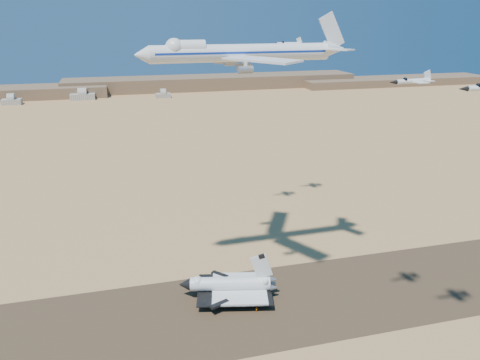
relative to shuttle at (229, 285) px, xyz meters
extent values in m
plane|color=tan|center=(-15.86, -8.92, -4.77)|extent=(1200.00, 1200.00, 0.00)
cube|color=#493724|center=(-15.86, -8.92, -4.74)|extent=(600.00, 50.00, 0.06)
cube|color=olive|center=(104.14, 531.08, 4.23)|extent=(420.00, 60.00, 18.00)
cube|color=olive|center=(384.14, 501.08, 0.73)|extent=(300.00, 60.00, 11.00)
cube|color=#B5B2A0|center=(-155.86, 461.08, -1.52)|extent=(22.00, 14.00, 6.50)
cube|color=#B5B2A0|center=(-75.86, 476.08, -1.02)|extent=(30.00, 15.00, 7.50)
cube|color=#B5B2A0|center=(24.14, 466.08, -2.02)|extent=(19.00, 12.50, 5.50)
cylinder|color=silver|center=(0.08, -0.02, 0.67)|extent=(29.40, 11.43, 5.08)
cone|color=black|center=(-16.00, 3.67, 0.67)|extent=(5.05, 5.61, 4.82)
sphere|color=silver|center=(-11.41, 2.62, 1.40)|extent=(4.71, 4.71, 4.71)
cube|color=silver|center=(3.61, -0.83, -1.41)|extent=(24.30, 25.66, 0.82)
cube|color=black|center=(1.84, -0.42, -1.82)|extent=(31.37, 27.28, 0.45)
cube|color=silver|center=(11.56, -2.65, 7.74)|extent=(8.33, 2.50, 10.44)
cylinder|color=gray|center=(-11.41, 2.62, -3.32)|extent=(0.33, 0.33, 2.90)
cylinder|color=black|center=(-11.41, 2.62, -4.27)|extent=(1.06, 0.62, 1.00)
cylinder|color=gray|center=(4.37, -5.65, -3.32)|extent=(0.33, 0.33, 2.90)
cylinder|color=black|center=(4.37, -5.65, -4.27)|extent=(1.06, 0.62, 1.00)
cylinder|color=gray|center=(6.39, 3.18, -3.32)|extent=(0.33, 0.33, 2.90)
cylinder|color=black|center=(6.39, 3.18, -4.27)|extent=(1.06, 0.62, 1.00)
cylinder|color=white|center=(7.92, 11.84, 82.46)|extent=(62.59, 7.28, 5.88)
cone|color=white|center=(-25.60, 11.09, 82.46)|extent=(4.72, 5.98, 5.88)
sphere|color=white|center=(-15.04, 11.33, 84.57)|extent=(6.06, 6.06, 6.06)
cube|color=white|center=(10.09, -2.81, 81.36)|extent=(20.69, 28.08, 0.64)
cube|color=white|center=(9.43, 26.58, 81.36)|extent=(19.77, 28.34, 0.64)
cube|color=white|center=(41.12, 6.62, 83.38)|extent=(9.57, 11.26, 0.46)
cube|color=white|center=(40.85, 18.56, 83.38)|extent=(9.29, 11.29, 0.46)
cube|color=white|center=(40.98, 12.59, 89.35)|extent=(10.49, 0.88, 13.13)
cylinder|color=gray|center=(6.27, 3.54, 78.60)|extent=(4.65, 2.49, 2.39)
cylinder|color=gray|center=(4.62, -4.77, 78.60)|extent=(4.65, 2.49, 2.39)
cylinder|color=gray|center=(5.90, 20.07, 78.60)|extent=(4.65, 2.49, 2.39)
cylinder|color=gray|center=(3.87, 28.29, 78.60)|extent=(4.65, 2.49, 2.39)
imported|color=orange|center=(9.08, -9.03, -3.78)|extent=(0.49, 0.71, 1.84)
imported|color=orange|center=(7.05, -11.85, -3.76)|extent=(0.96, 1.06, 1.89)
imported|color=orange|center=(12.08, -8.91, -3.92)|extent=(1.03, 0.77, 1.57)
cylinder|color=white|center=(42.79, -35.62, 77.72)|extent=(10.93, 2.49, 1.27)
cone|color=black|center=(36.32, -36.36, 77.72)|extent=(2.47, 1.44, 1.18)
sphere|color=black|center=(40.09, -35.92, 78.17)|extent=(1.27, 1.27, 1.27)
cube|color=white|center=(43.69, -35.51, 77.54)|extent=(3.97, 7.55, 0.23)
cube|color=white|center=(47.28, -35.10, 77.72)|extent=(2.49, 4.72, 0.18)
cube|color=white|center=(47.46, -35.08, 78.99)|extent=(2.74, 0.54, 3.06)
cone|color=black|center=(45.74, -51.48, 77.76)|extent=(2.57, 1.31, 1.28)
sphere|color=black|center=(49.87, -51.53, 78.25)|extent=(1.38, 1.38, 1.38)
cylinder|color=white|center=(27.51, 65.00, 79.64)|extent=(11.33, 1.60, 1.32)
cone|color=black|center=(20.73, 64.84, 79.64)|extent=(2.48, 1.28, 1.22)
sphere|color=black|center=(24.69, 64.93, 80.11)|extent=(1.32, 1.32, 1.32)
cube|color=white|center=(28.45, 65.03, 79.45)|extent=(3.48, 7.61, 0.24)
cube|color=white|center=(32.21, 65.12, 79.64)|extent=(2.19, 4.76, 0.19)
cube|color=white|center=(32.40, 65.12, 80.95)|extent=(2.85, 0.31, 3.19)
cylinder|color=white|center=(47.95, 73.74, 81.87)|extent=(12.02, 2.01, 1.40)
cone|color=black|center=(40.78, 74.11, 81.87)|extent=(2.66, 1.43, 1.30)
sphere|color=black|center=(44.96, 73.89, 82.37)|extent=(1.40, 1.40, 1.40)
cube|color=white|center=(48.95, 73.69, 81.67)|extent=(3.90, 8.15, 0.25)
cube|color=white|center=(52.93, 73.48, 81.87)|extent=(2.45, 5.09, 0.20)
cube|color=white|center=(53.13, 73.47, 83.27)|extent=(3.03, 0.41, 3.37)
camera|label=1|loc=(-34.61, -146.66, 93.93)|focal=35.00mm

